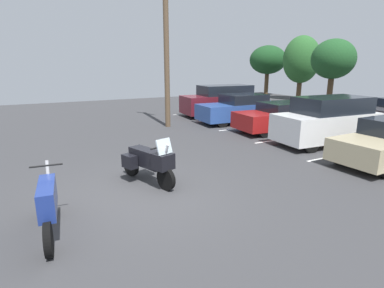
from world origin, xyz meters
The scene contains 12 objects.
ground centered at (0.00, 0.00, -0.05)m, with size 44.00×44.00×0.10m, color #38383A.
motorcycle_touring centered at (-0.66, 0.37, 0.64)m, with size 2.10×1.11×1.36m.
motorcycle_second centered at (0.92, -2.22, 0.61)m, with size 2.18×0.62×1.23m.
parking_stripes centered at (-1.45, 8.18, 0.00)m, with size 19.73×4.80×0.01m.
car_maroon centered at (-9.67, 8.40, 0.96)m, with size 2.17×4.84×1.92m.
car_blue centered at (-7.09, 8.13, 0.77)m, with size 2.08×4.94×1.58m.
car_red centered at (-4.20, 8.54, 0.71)m, with size 2.13×4.86×1.41m.
car_white centered at (-1.47, 8.33, 0.97)m, with size 2.06×4.44×1.92m.
utility_pole centered at (-7.82, 3.96, 4.90)m, with size 1.72×0.77×9.49m.
tree_center_left centered at (-8.93, 17.59, 3.54)m, with size 3.11×3.11×5.00m.
tree_far_right centered at (-19.08, 20.20, 3.64)m, with size 3.78×3.78×5.14m.
tree_right centered at (-14.15, 19.88, 3.61)m, with size 3.27×3.27×5.73m.
Camera 1 is at (6.95, -2.25, 3.18)m, focal length 28.73 mm.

